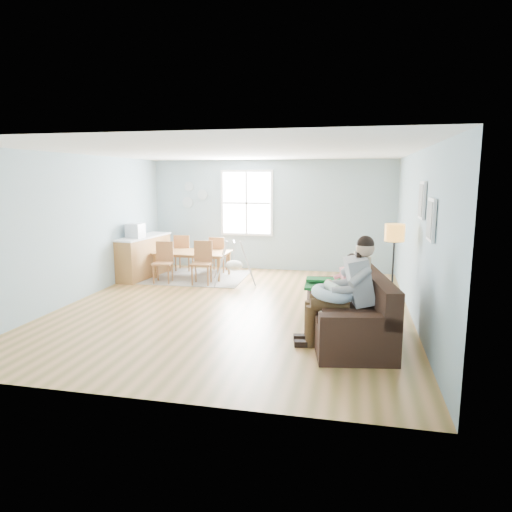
% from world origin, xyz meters
% --- Properties ---
extents(room, '(8.40, 9.40, 3.90)m').
position_xyz_m(room, '(0.00, 0.00, 2.42)').
color(room, olive).
extents(window, '(1.32, 0.08, 1.62)m').
position_xyz_m(window, '(-0.60, 3.46, 1.65)').
color(window, white).
rests_on(window, room).
extents(pictures, '(0.05, 1.34, 0.74)m').
position_xyz_m(pictures, '(2.97, -1.05, 1.85)').
color(pictures, white).
rests_on(pictures, room).
extents(wall_plates, '(0.67, 0.02, 0.66)m').
position_xyz_m(wall_plates, '(-2.00, 3.47, 1.83)').
color(wall_plates, '#9DB7BD').
rests_on(wall_plates, room).
extents(sofa, '(1.35, 2.43, 0.93)m').
position_xyz_m(sofa, '(2.02, -1.08, 0.33)').
color(sofa, black).
rests_on(sofa, room).
extents(green_throw, '(1.08, 0.89, 0.04)m').
position_xyz_m(green_throw, '(1.81, -0.34, 0.59)').
color(green_throw, '#135722').
rests_on(green_throw, sofa).
extents(beige_pillow, '(0.25, 0.56, 0.54)m').
position_xyz_m(beige_pillow, '(2.16, -0.45, 0.84)').
color(beige_pillow, tan).
rests_on(beige_pillow, sofa).
extents(father, '(1.12, 0.60, 1.51)m').
position_xyz_m(father, '(1.94, -1.43, 0.81)').
color(father, '#959598').
rests_on(father, sofa).
extents(nursing_pillow, '(0.66, 0.64, 0.24)m').
position_xyz_m(nursing_pillow, '(1.76, -1.46, 0.72)').
color(nursing_pillow, '#CBEDFF').
rests_on(nursing_pillow, father).
extents(infant, '(0.26, 0.39, 0.15)m').
position_xyz_m(infant, '(1.75, -1.42, 0.80)').
color(infant, silver).
rests_on(infant, nursing_pillow).
extents(toddler, '(0.63, 0.39, 0.95)m').
position_xyz_m(toddler, '(1.90, -0.88, 0.79)').
color(toddler, white).
rests_on(toddler, sofa).
extents(floor_lamp, '(0.31, 0.31, 1.54)m').
position_xyz_m(floor_lamp, '(2.66, -0.05, 1.28)').
color(floor_lamp, black).
rests_on(floor_lamp, room).
extents(storage_cube, '(0.58, 0.54, 0.53)m').
position_xyz_m(storage_cube, '(1.87, -1.73, 0.26)').
color(storage_cube, silver).
rests_on(storage_cube, room).
extents(rug, '(2.49, 1.91, 0.01)m').
position_xyz_m(rug, '(-1.60, 2.21, 0.01)').
color(rug, gray).
rests_on(rug, room).
extents(dining_table, '(1.70, 0.98, 0.59)m').
position_xyz_m(dining_table, '(-1.60, 2.21, 0.30)').
color(dining_table, brown).
rests_on(dining_table, rug).
extents(chair_sw, '(0.45, 0.45, 0.89)m').
position_xyz_m(chair_sw, '(-2.03, 1.60, 0.50)').
color(chair_sw, brown).
rests_on(chair_sw, rug).
extents(chair_se, '(0.47, 0.47, 0.93)m').
position_xyz_m(chair_se, '(-1.15, 1.63, 0.53)').
color(chair_se, brown).
rests_on(chair_se, rug).
extents(chair_nw, '(0.44, 0.44, 0.90)m').
position_xyz_m(chair_nw, '(-2.05, 2.81, 0.51)').
color(chair_nw, brown).
rests_on(chair_nw, rug).
extents(chair_ne, '(0.41, 0.41, 0.87)m').
position_xyz_m(chair_ne, '(-1.17, 2.83, 0.49)').
color(chair_ne, brown).
rests_on(chair_ne, rug).
extents(counter, '(0.69, 1.75, 0.95)m').
position_xyz_m(counter, '(-2.70, 2.01, 0.48)').
color(counter, brown).
rests_on(counter, room).
extents(monitor, '(0.36, 0.35, 0.32)m').
position_xyz_m(monitor, '(-2.72, 1.68, 1.11)').
color(monitor, silver).
rests_on(monitor, counter).
extents(baby_swing, '(1.12, 1.13, 0.91)m').
position_xyz_m(baby_swing, '(-0.50, 1.83, 0.41)').
color(baby_swing, silver).
rests_on(baby_swing, room).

